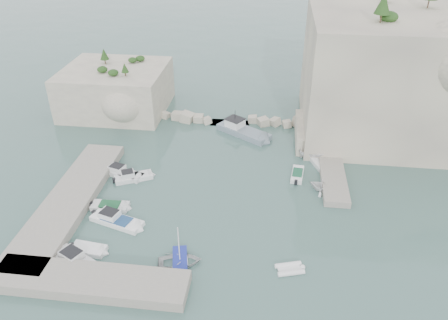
# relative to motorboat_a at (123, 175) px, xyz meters

# --- Properties ---
(ground) EXTENTS (400.00, 400.00, 0.00)m
(ground) POSITION_rel_motorboat_a_xyz_m (12.87, -5.57, 0.00)
(ground) COLOR #42635D
(ground) RESTS_ON ground
(cliff_east) EXTENTS (26.00, 22.00, 17.00)m
(cliff_east) POSITION_rel_motorboat_a_xyz_m (35.87, 17.43, 8.50)
(cliff_east) COLOR beige
(cliff_east) RESTS_ON ground
(cliff_terrace) EXTENTS (8.00, 10.00, 2.50)m
(cliff_terrace) POSITION_rel_motorboat_a_xyz_m (25.87, 12.43, 1.25)
(cliff_terrace) COLOR beige
(cliff_terrace) RESTS_ON ground
(outcrop_west) EXTENTS (16.00, 14.00, 7.00)m
(outcrop_west) POSITION_rel_motorboat_a_xyz_m (-7.13, 19.43, 3.50)
(outcrop_west) COLOR beige
(outcrop_west) RESTS_ON ground
(quay_west) EXTENTS (5.00, 24.00, 1.10)m
(quay_west) POSITION_rel_motorboat_a_xyz_m (-4.13, -6.57, 0.55)
(quay_west) COLOR #9E9689
(quay_west) RESTS_ON ground
(quay_south) EXTENTS (18.00, 4.00, 1.10)m
(quay_south) POSITION_rel_motorboat_a_xyz_m (2.87, -18.07, 0.55)
(quay_south) COLOR #9E9689
(quay_south) RESTS_ON ground
(ledge_east) EXTENTS (3.00, 16.00, 0.80)m
(ledge_east) POSITION_rel_motorboat_a_xyz_m (26.37, 4.43, 0.40)
(ledge_east) COLOR #9E9689
(ledge_east) RESTS_ON ground
(breakwater) EXTENTS (28.00, 3.00, 1.40)m
(breakwater) POSITION_rel_motorboat_a_xyz_m (11.87, 16.43, 0.70)
(breakwater) COLOR beige
(breakwater) RESTS_ON ground
(motorboat_a) EXTENTS (6.25, 3.52, 1.40)m
(motorboat_a) POSITION_rel_motorboat_a_xyz_m (0.00, 0.00, 0.00)
(motorboat_a) COLOR silver
(motorboat_a) RESTS_ON ground
(motorboat_b) EXTENTS (5.33, 3.74, 1.40)m
(motorboat_b) POSITION_rel_motorboat_a_xyz_m (1.60, -0.65, 0.00)
(motorboat_b) COLOR silver
(motorboat_b) RESTS_ON ground
(motorboat_c) EXTENTS (4.67, 1.80, 0.70)m
(motorboat_c) POSITION_rel_motorboat_a_xyz_m (0.68, -6.71, 0.00)
(motorboat_c) COLOR silver
(motorboat_c) RESTS_ON ground
(motorboat_d) EXTENTS (6.82, 3.82, 1.40)m
(motorboat_d) POSITION_rel_motorboat_a_xyz_m (2.33, -9.16, 0.00)
(motorboat_d) COLOR white
(motorboat_d) RESTS_ON ground
(motorboat_e) EXTENTS (4.02, 2.01, 0.70)m
(motorboat_e) POSITION_rel_motorboat_a_xyz_m (0.96, -13.77, 0.00)
(motorboat_e) COLOR white
(motorboat_e) RESTS_ON ground
(motorboat_f) EXTENTS (6.73, 4.78, 1.40)m
(motorboat_f) POSITION_rel_motorboat_a_xyz_m (0.77, -15.70, 0.00)
(motorboat_f) COLOR silver
(motorboat_f) RESTS_ON ground
(rowboat) EXTENTS (4.75, 3.84, 0.87)m
(rowboat) POSITION_rel_motorboat_a_xyz_m (10.39, -14.31, 0.00)
(rowboat) COLOR silver
(rowboat) RESTS_ON ground
(inflatable_dinghy) EXTENTS (3.12, 2.14, 0.44)m
(inflatable_dinghy) POSITION_rel_motorboat_a_xyz_m (20.90, -13.94, 0.00)
(inflatable_dinghy) COLOR white
(inflatable_dinghy) RESTS_ON ground
(tender_east_a) EXTENTS (4.10, 3.87, 1.72)m
(tender_east_a) POSITION_rel_motorboat_a_xyz_m (24.87, -0.36, 0.00)
(tender_east_a) COLOR white
(tender_east_a) RESTS_ON ground
(tender_east_b) EXTENTS (1.88, 4.26, 0.70)m
(tender_east_b) POSITION_rel_motorboat_a_xyz_m (21.98, 2.51, 0.00)
(tender_east_b) COLOR white
(tender_east_b) RESTS_ON ground
(tender_east_c) EXTENTS (3.44, 5.41, 0.70)m
(tender_east_c) POSITION_rel_motorboat_a_xyz_m (24.73, 6.17, 0.00)
(tender_east_c) COLOR silver
(tender_east_c) RESTS_ON ground
(tender_east_d) EXTENTS (4.13, 1.62, 1.58)m
(tender_east_d) POSITION_rel_motorboat_a_xyz_m (24.28, 7.15, 0.00)
(tender_east_d) COLOR white
(tender_east_d) RESTS_ON ground
(work_boat) EXTENTS (9.21, 7.33, 2.20)m
(work_boat) POSITION_rel_motorboat_a_xyz_m (14.29, 12.92, 0.00)
(work_boat) COLOR slate
(work_boat) RESTS_ON ground
(rowboat_mast) EXTENTS (0.10, 0.10, 4.20)m
(rowboat_mast) POSITION_rel_motorboat_a_xyz_m (10.39, -14.31, 2.54)
(rowboat_mast) COLOR white
(rowboat_mast) RESTS_ON rowboat
(vegetation) EXTENTS (53.48, 13.88, 13.40)m
(vegetation) POSITION_rel_motorboat_a_xyz_m (30.70, 18.84, 17.93)
(vegetation) COLOR #1E4219
(vegetation) RESTS_ON ground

